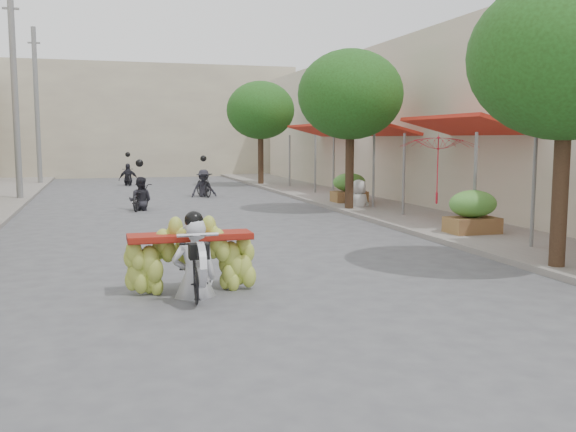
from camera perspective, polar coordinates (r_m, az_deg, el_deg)
The scene contains 17 objects.
ground at distance 6.47m, azimuth 7.10°, elevation -14.90°, with size 120.00×120.00×0.00m, color #55565B.
sidewalk_right at distance 22.68m, azimuth 8.27°, elevation 0.93°, with size 4.00×60.00×0.12m, color gray.
shophouse_row_right at distance 24.25m, azimuth 20.29°, elevation 7.91°, with size 9.77×40.00×6.00m.
far_building at distance 43.58m, azimuth -13.32°, elevation 8.18°, with size 20.00×6.00×7.00m, color #B7AC91.
utility_pole_far at distance 26.72m, azimuth -23.10°, elevation 9.86°, with size 0.60×0.24×8.00m.
utility_pole_back at distance 35.66m, azimuth -21.43°, elevation 9.06°, with size 0.60×0.24×8.00m.
street_tree_near at distance 12.38m, azimuth 23.56°, elevation 12.78°, with size 3.40×3.40×5.25m.
street_tree_mid at distance 21.05m, azimuth 5.57°, elevation 10.66°, with size 3.40×3.40×5.25m.
street_tree_far at distance 32.48m, azimuth -2.46°, elevation 9.35°, with size 3.40×3.40×5.25m.
produce_crate_mid at distance 16.11m, azimuth 16.10°, elevation 0.64°, with size 1.20×0.88×1.16m.
produce_crate_far at distance 23.22m, azimuth 5.47°, elevation 2.72°, with size 1.20×0.88×1.16m.
banana_motorbike at distance 9.90m, azimuth -8.50°, elevation -2.77°, with size 2.20×1.80×2.25m.
market_umbrella at distance 17.32m, azimuth 13.29°, elevation 7.17°, with size 2.50×2.50×1.86m.
pedestrian at distance 21.69m, azimuth 6.34°, elevation 3.24°, with size 0.99×0.73×1.81m.
bg_motorbike_a at distance 22.00m, azimuth -13.01°, elevation 2.47°, with size 1.05×1.62×1.95m.
bg_motorbike_b at distance 26.64m, azimuth -7.51°, elevation 3.50°, with size 1.14×1.81×1.95m.
bg_motorbike_c at distance 33.84m, azimuth -14.02°, elevation 4.04°, with size 0.98×1.50×1.95m.
Camera 1 is at (-2.42, -5.50, 2.40)m, focal length 40.00 mm.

